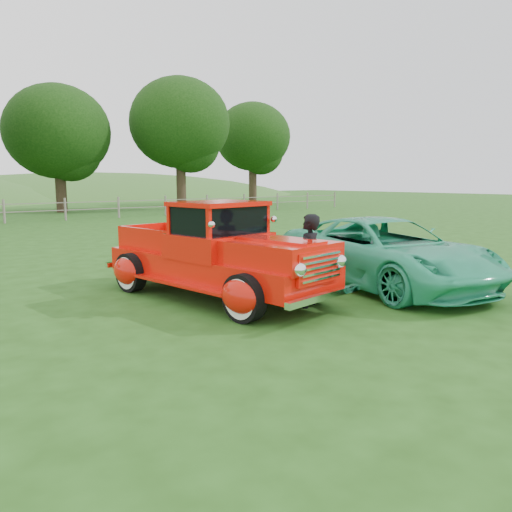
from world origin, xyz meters
TOP-DOWN VIEW (x-y plane):
  - ground at (0.00, 0.00)m, footprint 140.00×140.00m
  - fence_line at (0.00, 22.00)m, footprint 48.00×0.12m
  - tree_near_east at (5.00, 29.00)m, footprint 6.80×6.80m
  - tree_mid_east at (13.00, 27.00)m, footprint 7.20×7.20m
  - tree_far_east at (22.00, 30.00)m, footprint 6.60×6.60m
  - red_pickup at (-0.53, 2.24)m, footprint 2.75×5.18m
  - teal_sedan at (2.69, 0.93)m, footprint 3.19×5.37m
  - man at (0.31, 0.72)m, footprint 0.69×0.58m

SIDE VIEW (x-z plane):
  - ground at x=0.00m, z-range 0.00..0.00m
  - fence_line at x=0.00m, z-range 0.00..1.20m
  - teal_sedan at x=2.69m, z-range 0.00..1.40m
  - red_pickup at x=-0.53m, z-range -0.09..1.69m
  - man at x=0.31m, z-range 0.00..1.60m
  - tree_near_east at x=5.00m, z-range 1.08..9.41m
  - tree_far_east at x=22.00m, z-range 1.43..10.29m
  - tree_mid_east at x=13.00m, z-range 1.45..10.89m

